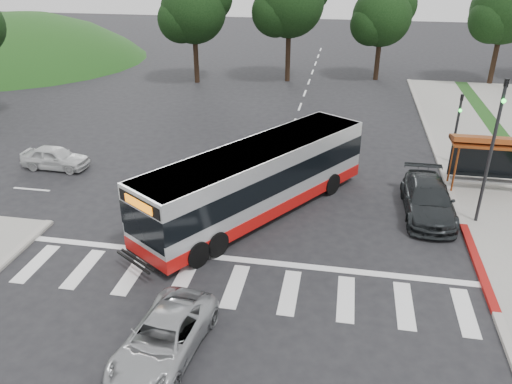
% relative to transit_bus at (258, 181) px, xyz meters
% --- Properties ---
extents(ground, '(140.00, 140.00, 0.00)m').
position_rel_transit_bus_xyz_m(ground, '(0.19, -0.65, -1.61)').
color(ground, black).
rests_on(ground, ground).
extents(sidewalk_east, '(4.00, 40.00, 0.12)m').
position_rel_transit_bus_xyz_m(sidewalk_east, '(11.19, 7.35, -1.55)').
color(sidewalk_east, gray).
rests_on(sidewalk_east, ground).
extents(curb_east, '(0.30, 40.00, 0.15)m').
position_rel_transit_bus_xyz_m(curb_east, '(9.19, 7.35, -1.53)').
color(curb_east, '#9E9991').
rests_on(curb_east, ground).
extents(curb_east_red, '(0.32, 6.00, 0.15)m').
position_rel_transit_bus_xyz_m(curb_east_red, '(9.19, -2.65, -1.53)').
color(curb_east_red, maroon).
rests_on(curb_east_red, ground).
extents(hillside_nw, '(44.00, 44.00, 10.00)m').
position_rel_transit_bus_xyz_m(hillside_nw, '(-31.81, 29.35, -1.61)').
color(hillside_nw, '#194215').
rests_on(hillside_nw, ground).
extents(crosswalk_ladder, '(18.00, 2.60, 0.01)m').
position_rel_transit_bus_xyz_m(crosswalk_ladder, '(0.19, -5.65, -1.60)').
color(crosswalk_ladder, silver).
rests_on(crosswalk_ladder, ground).
extents(bus_shelter, '(4.20, 1.60, 2.86)m').
position_rel_transit_bus_xyz_m(bus_shelter, '(10.99, 4.45, 0.74)').
color(bus_shelter, '#944118').
rests_on(bus_shelter, sidewalk_east).
extents(traffic_signal_ne_tall, '(0.18, 0.37, 6.50)m').
position_rel_transit_bus_xyz_m(traffic_signal_ne_tall, '(9.79, 0.84, 2.27)').
color(traffic_signal_ne_tall, black).
rests_on(traffic_signal_ne_tall, ground).
extents(traffic_signal_ne_short, '(0.18, 0.37, 4.00)m').
position_rel_transit_bus_xyz_m(traffic_signal_ne_short, '(9.79, 7.84, 0.87)').
color(traffic_signal_ne_short, black).
rests_on(traffic_signal_ne_short, ground).
extents(tree_ne_a, '(6.16, 5.74, 9.30)m').
position_rel_transit_bus_xyz_m(tree_ne_a, '(16.26, 27.41, 4.78)').
color(tree_ne_a, black).
rests_on(tree_ne_a, parking_lot).
extents(tree_north_a, '(6.60, 6.15, 10.17)m').
position_rel_transit_bus_xyz_m(tree_north_a, '(-1.73, 25.42, 5.32)').
color(tree_north_a, black).
rests_on(tree_north_a, ground).
extents(tree_north_b, '(5.72, 5.33, 8.43)m').
position_rel_transit_bus_xyz_m(tree_north_b, '(6.26, 27.41, 4.05)').
color(tree_north_b, black).
rests_on(tree_north_b, ground).
extents(tree_north_c, '(6.16, 5.74, 9.30)m').
position_rel_transit_bus_xyz_m(tree_north_c, '(-9.74, 23.41, 4.68)').
color(tree_north_c, black).
rests_on(tree_north_c, ground).
extents(transit_bus, '(9.07, 11.89, 3.21)m').
position_rel_transit_bus_xyz_m(transit_bus, '(0.00, 0.00, 0.00)').
color(transit_bus, '#B6B9BB').
rests_on(transit_bus, ground).
extents(pedestrian, '(0.84, 0.83, 1.95)m').
position_rel_transit_bus_xyz_m(pedestrian, '(-1.38, -3.15, -0.63)').
color(pedestrian, white).
rests_on(pedestrian, ground).
extents(dark_sedan, '(2.17, 5.26, 1.52)m').
position_rel_transit_bus_xyz_m(dark_sedan, '(7.69, 1.29, -0.85)').
color(dark_sedan, '#212526').
rests_on(dark_sedan, ground).
extents(silver_suv_south, '(2.58, 4.68, 1.24)m').
position_rel_transit_bus_xyz_m(silver_suv_south, '(-1.19, -9.33, -0.99)').
color(silver_suv_south, '#A6A8AB').
rests_on(silver_suv_south, ground).
extents(west_car_white, '(3.77, 1.61, 1.27)m').
position_rel_transit_bus_xyz_m(west_car_white, '(-11.98, 3.08, -0.97)').
color(west_car_white, silver).
rests_on(west_car_white, ground).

